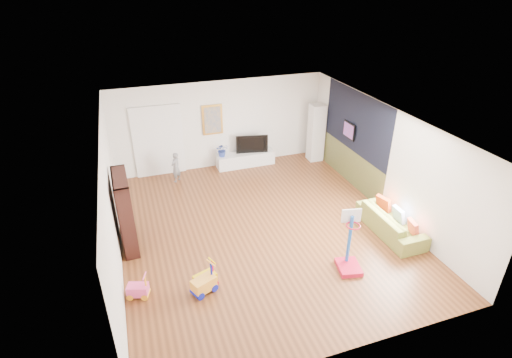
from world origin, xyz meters
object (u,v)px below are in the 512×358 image
object	(u,v)px
bookshelf	(125,212)
media_console	(245,159)
basketball_hoop	(352,243)
sofa	(391,222)

from	to	relation	value
bookshelf	media_console	bearing A→B (deg)	37.85
bookshelf	basketball_hoop	bearing A→B (deg)	-30.84
media_console	bookshelf	xyz separation A→B (m)	(-3.72, -3.09, 0.65)
media_console	basketball_hoop	bearing A→B (deg)	-84.89
bookshelf	basketball_hoop	distance (m)	4.87
bookshelf	sofa	world-z (taller)	bookshelf
media_console	basketball_hoop	world-z (taller)	basketball_hoop
media_console	sofa	distance (m)	5.07
media_console	basketball_hoop	size ratio (longest dim) A/B	1.36
media_console	bookshelf	world-z (taller)	bookshelf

